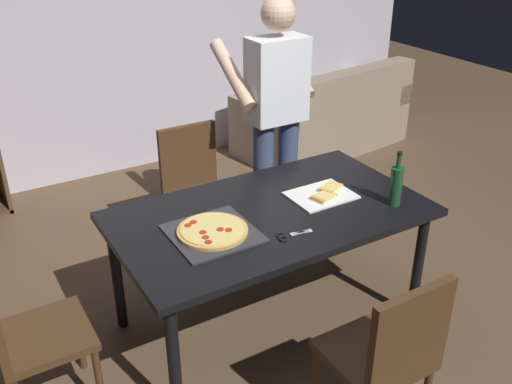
% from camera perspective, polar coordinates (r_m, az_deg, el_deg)
% --- Properties ---
extents(ground_plane, '(12.00, 12.00, 0.00)m').
position_cam_1_polar(ground_plane, '(3.54, 1.27, -12.58)').
color(ground_plane, brown).
extents(back_wall, '(6.40, 0.10, 2.80)m').
position_cam_1_polar(back_wall, '(5.19, -14.64, 16.71)').
color(back_wall, '#BCB7C6').
rests_on(back_wall, ground_plane).
extents(dining_table, '(1.70, 0.97, 0.75)m').
position_cam_1_polar(dining_table, '(3.15, 1.40, -3.01)').
color(dining_table, black).
rests_on(dining_table, ground_plane).
extents(chair_near_camera, '(0.42, 0.42, 0.90)m').
position_cam_1_polar(chair_near_camera, '(2.64, 13.06, -15.27)').
color(chair_near_camera, '#472D19').
rests_on(chair_near_camera, ground_plane).
extents(chair_far_side, '(0.42, 0.42, 0.90)m').
position_cam_1_polar(chair_far_side, '(3.99, -6.07, 0.93)').
color(chair_far_side, '#472D19').
rests_on(chair_far_side, ground_plane).
extents(chair_left_end, '(0.42, 0.42, 0.90)m').
position_cam_1_polar(chair_left_end, '(2.89, -22.32, -12.52)').
color(chair_left_end, '#472D19').
rests_on(chair_left_end, ground_plane).
extents(couch, '(1.80, 1.07, 0.85)m').
position_cam_1_polar(couch, '(5.79, 6.97, 7.14)').
color(couch, gray).
rests_on(couch, ground_plane).
extents(person_serving_pizza, '(0.55, 0.54, 1.75)m').
position_cam_1_polar(person_serving_pizza, '(3.85, 1.93, 7.93)').
color(person_serving_pizza, '#38476B').
rests_on(person_serving_pizza, ground_plane).
extents(pepperoni_pizza_on_tray, '(0.42, 0.42, 0.04)m').
position_cam_1_polar(pepperoni_pizza_on_tray, '(2.90, -4.36, -3.95)').
color(pepperoni_pizza_on_tray, '#2D2D33').
rests_on(pepperoni_pizza_on_tray, dining_table).
extents(pizza_slices_on_towel, '(0.36, 0.28, 0.03)m').
position_cam_1_polar(pizza_slices_on_towel, '(3.29, 6.72, -0.25)').
color(pizza_slices_on_towel, white).
rests_on(pizza_slices_on_towel, dining_table).
extents(wine_bottle, '(0.07, 0.07, 0.32)m').
position_cam_1_polar(wine_bottle, '(3.22, 13.80, 0.70)').
color(wine_bottle, '#194723').
rests_on(wine_bottle, dining_table).
extents(kitchen_scissors, '(0.20, 0.09, 0.01)m').
position_cam_1_polar(kitchen_scissors, '(2.89, 3.26, -4.32)').
color(kitchen_scissors, silver).
rests_on(kitchen_scissors, dining_table).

